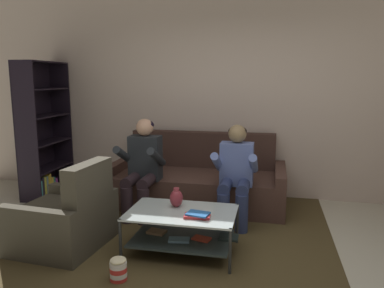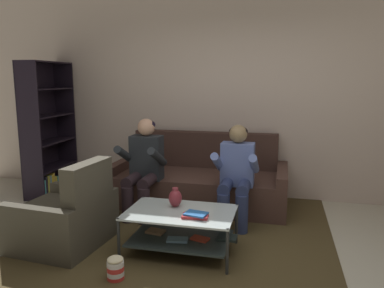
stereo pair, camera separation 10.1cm
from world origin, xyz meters
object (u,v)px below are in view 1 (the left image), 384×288
object	(u,v)px
person_seated_right	(236,171)
armchair	(66,220)
book_stack	(197,215)
bookshelf	(41,141)
coffee_table	(183,226)
couch	(198,182)
popcorn_tub	(118,269)
person_seated_left	(142,164)
vase	(176,198)

from	to	relation	value
person_seated_right	armchair	distance (m)	1.89
book_stack	bookshelf	distance (m)	3.02
coffee_table	armchair	size ratio (longest dim) A/B	1.13
couch	person_seated_right	bearing A→B (deg)	-46.72
book_stack	popcorn_tub	world-z (taller)	book_stack
couch	popcorn_tub	size ratio (longest dim) A/B	10.97
person_seated_left	book_stack	distance (m)	1.35
person_seated_left	bookshelf	world-z (taller)	bookshelf
couch	armchair	distance (m)	1.88
couch	bookshelf	xyz separation A→B (m)	(-2.27, -0.08, 0.49)
book_stack	bookshelf	world-z (taller)	bookshelf
vase	popcorn_tub	size ratio (longest dim) A/B	0.92
bookshelf	popcorn_tub	bearing A→B (deg)	-44.84
coffee_table	popcorn_tub	size ratio (longest dim) A/B	5.03
person_seated_left	armchair	bearing A→B (deg)	-114.88
coffee_table	bookshelf	bearing A→B (deg)	150.06
coffee_table	bookshelf	distance (m)	2.84
couch	book_stack	bearing A→B (deg)	-78.67
book_stack	armchair	bearing A→B (deg)	179.41
couch	person_seated_right	xyz separation A→B (m)	(0.56, -0.60, 0.33)
person_seated_right	popcorn_tub	distance (m)	1.77
coffee_table	book_stack	world-z (taller)	book_stack
person_seated_right	vase	size ratio (longest dim) A/B	5.98
couch	vase	bearing A→B (deg)	-87.52
person_seated_left	bookshelf	distance (m)	1.79
couch	popcorn_tub	world-z (taller)	couch
couch	bookshelf	world-z (taller)	bookshelf
person_seated_right	armchair	world-z (taller)	person_seated_right
popcorn_tub	person_seated_left	bearing A→B (deg)	101.83
popcorn_tub	person_seated_right	bearing A→B (deg)	61.39
book_stack	popcorn_tub	bearing A→B (deg)	-139.10
book_stack	popcorn_tub	size ratio (longest dim) A/B	1.18
coffee_table	couch	bearing A→B (deg)	95.90
person_seated_right	popcorn_tub	xyz separation A→B (m)	(-0.81, -1.49, -0.52)
person_seated_left	coffee_table	world-z (taller)	person_seated_left
bookshelf	armchair	bearing A→B (deg)	-50.23
vase	couch	bearing A→B (deg)	92.48
bookshelf	popcorn_tub	xyz separation A→B (m)	(2.02, -2.01, -0.67)
couch	bookshelf	bearing A→B (deg)	-178.10
person_seated_right	book_stack	world-z (taller)	person_seated_right
coffee_table	person_seated_right	bearing A→B (deg)	64.85
person_seated_left	popcorn_tub	xyz separation A→B (m)	(0.31, -1.49, -0.54)
vase	popcorn_tub	xyz separation A→B (m)	(-0.31, -0.73, -0.40)
coffee_table	armchair	world-z (taller)	armchair
person_seated_left	book_stack	bearing A→B (deg)	-48.61
coffee_table	book_stack	bearing A→B (deg)	-36.18
book_stack	coffee_table	bearing A→B (deg)	143.82
person_seated_left	coffee_table	size ratio (longest dim) A/B	1.13
person_seated_left	book_stack	xyz separation A→B (m)	(0.88, -1.00, -0.21)
person_seated_right	bookshelf	size ratio (longest dim) A/B	0.60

